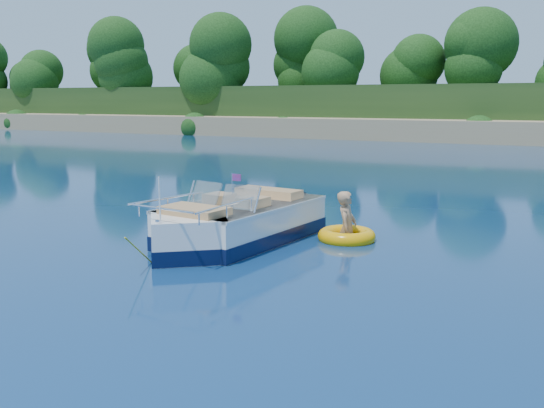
# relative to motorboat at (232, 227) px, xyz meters

# --- Properties ---
(ground) EXTENTS (160.00, 160.00, 0.00)m
(ground) POSITION_rel_motorboat_xyz_m (0.02, -3.04, -0.35)
(ground) COLOR #092445
(ground) RESTS_ON ground
(shoreline) EXTENTS (170.00, 59.00, 6.00)m
(shoreline) POSITION_rel_motorboat_xyz_m (0.02, 60.74, 0.62)
(shoreline) COLOR #A0865D
(shoreline) RESTS_ON ground
(treeline) EXTENTS (150.00, 7.12, 8.19)m
(treeline) POSITION_rel_motorboat_xyz_m (0.06, 37.98, 5.19)
(treeline) COLOR #331C11
(treeline) RESTS_ON ground
(motorboat) EXTENTS (2.40, 5.47, 1.82)m
(motorboat) POSITION_rel_motorboat_xyz_m (0.00, 0.00, 0.00)
(motorboat) COLOR white
(motorboat) RESTS_ON ground
(tow_tube) EXTENTS (1.56, 1.56, 0.32)m
(tow_tube) POSITION_rel_motorboat_xyz_m (2.01, 1.32, -0.27)
(tow_tube) COLOR #FBAA06
(tow_tube) RESTS_ON ground
(boy) EXTENTS (0.52, 0.94, 1.75)m
(boy) POSITION_rel_motorboat_xyz_m (1.99, 1.41, -0.35)
(boy) COLOR tan
(boy) RESTS_ON ground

